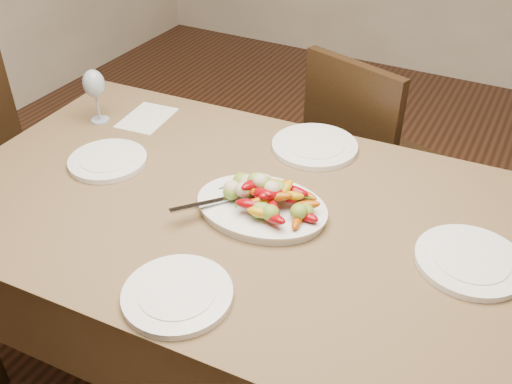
{
  "coord_description": "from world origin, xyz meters",
  "views": [
    {
      "loc": [
        0.46,
        -1.08,
        1.74
      ],
      "look_at": [
        -0.14,
        0.05,
        0.82
      ],
      "focal_mm": 40.0,
      "sensor_mm": 36.0,
      "label": 1
    }
  ],
  "objects_px": {
    "plate_left": "(108,161)",
    "plate_near": "(178,295)",
    "wine_glass": "(96,95)",
    "dining_table": "(256,304)",
    "chair_far": "(373,158)",
    "plate_right": "(470,261)",
    "plate_far": "(315,146)",
    "serving_platter": "(262,209)"
  },
  "relations": [
    {
      "from": "chair_far",
      "to": "serving_platter",
      "type": "distance_m",
      "value": 0.92
    },
    {
      "from": "serving_platter",
      "to": "plate_near",
      "type": "distance_m",
      "value": 0.38
    },
    {
      "from": "plate_left",
      "to": "plate_right",
      "type": "distance_m",
      "value": 1.11
    },
    {
      "from": "dining_table",
      "to": "plate_right",
      "type": "relative_size",
      "value": 6.76
    },
    {
      "from": "plate_far",
      "to": "plate_near",
      "type": "relative_size",
      "value": 1.08
    },
    {
      "from": "dining_table",
      "to": "wine_glass",
      "type": "distance_m",
      "value": 0.9
    },
    {
      "from": "dining_table",
      "to": "chair_far",
      "type": "height_order",
      "value": "chair_far"
    },
    {
      "from": "serving_platter",
      "to": "wine_glass",
      "type": "relative_size",
      "value": 1.78
    },
    {
      "from": "chair_far",
      "to": "plate_right",
      "type": "xyz_separation_m",
      "value": [
        0.49,
        -0.81,
        0.29
      ]
    },
    {
      "from": "chair_far",
      "to": "serving_platter",
      "type": "xyz_separation_m",
      "value": [
        -0.07,
        -0.87,
        0.3
      ]
    },
    {
      "from": "serving_platter",
      "to": "plate_left",
      "type": "distance_m",
      "value": 0.55
    },
    {
      "from": "plate_left",
      "to": "plate_near",
      "type": "relative_size",
      "value": 0.94
    },
    {
      "from": "chair_far",
      "to": "plate_near",
      "type": "xyz_separation_m",
      "value": [
        -0.09,
        -1.25,
        0.29
      ]
    },
    {
      "from": "serving_platter",
      "to": "plate_far",
      "type": "xyz_separation_m",
      "value": [
        -0.01,
        0.39,
        -0.0
      ]
    },
    {
      "from": "plate_left",
      "to": "chair_far",
      "type": "bearing_deg",
      "value": 54.87
    },
    {
      "from": "dining_table",
      "to": "plate_near",
      "type": "height_order",
      "value": "plate_near"
    },
    {
      "from": "plate_right",
      "to": "plate_near",
      "type": "relative_size",
      "value": 1.04
    },
    {
      "from": "plate_right",
      "to": "plate_far",
      "type": "height_order",
      "value": "same"
    },
    {
      "from": "plate_near",
      "to": "chair_far",
      "type": "bearing_deg",
      "value": 85.99
    },
    {
      "from": "plate_far",
      "to": "wine_glass",
      "type": "xyz_separation_m",
      "value": [
        -0.75,
        -0.18,
        0.09
      ]
    },
    {
      "from": "chair_far",
      "to": "wine_glass",
      "type": "distance_m",
      "value": 1.13
    },
    {
      "from": "plate_near",
      "to": "wine_glass",
      "type": "xyz_separation_m",
      "value": [
        -0.74,
        0.59,
        0.09
      ]
    },
    {
      "from": "wine_glass",
      "to": "dining_table",
      "type": "bearing_deg",
      "value": -15.14
    },
    {
      "from": "serving_platter",
      "to": "chair_far",
      "type": "bearing_deg",
      "value": 85.59
    },
    {
      "from": "serving_platter",
      "to": "wine_glass",
      "type": "height_order",
      "value": "wine_glass"
    },
    {
      "from": "plate_near",
      "to": "wine_glass",
      "type": "relative_size",
      "value": 1.27
    },
    {
      "from": "chair_far",
      "to": "plate_far",
      "type": "xyz_separation_m",
      "value": [
        -0.07,
        -0.48,
        0.29
      ]
    },
    {
      "from": "dining_table",
      "to": "plate_left",
      "type": "bearing_deg",
      "value": -179.25
    },
    {
      "from": "dining_table",
      "to": "plate_near",
      "type": "relative_size",
      "value": 7.05
    },
    {
      "from": "plate_far",
      "to": "dining_table",
      "type": "bearing_deg",
      "value": -91.94
    },
    {
      "from": "plate_right",
      "to": "plate_far",
      "type": "distance_m",
      "value": 0.65
    },
    {
      "from": "wine_glass",
      "to": "plate_right",
      "type": "bearing_deg",
      "value": -6.25
    },
    {
      "from": "dining_table",
      "to": "chair_far",
      "type": "distance_m",
      "value": 0.88
    },
    {
      "from": "plate_near",
      "to": "plate_far",
      "type": "bearing_deg",
      "value": 88.92
    },
    {
      "from": "dining_table",
      "to": "wine_glass",
      "type": "xyz_separation_m",
      "value": [
        -0.74,
        0.2,
        0.48
      ]
    },
    {
      "from": "chair_far",
      "to": "wine_glass",
      "type": "bearing_deg",
      "value": 57.28
    },
    {
      "from": "plate_near",
      "to": "wine_glass",
      "type": "distance_m",
      "value": 0.95
    },
    {
      "from": "chair_far",
      "to": "serving_platter",
      "type": "height_order",
      "value": "chair_far"
    },
    {
      "from": "chair_far",
      "to": "plate_far",
      "type": "distance_m",
      "value": 0.57
    },
    {
      "from": "plate_left",
      "to": "wine_glass",
      "type": "xyz_separation_m",
      "value": [
        -0.21,
        0.21,
        0.09
      ]
    },
    {
      "from": "plate_far",
      "to": "plate_near",
      "type": "xyz_separation_m",
      "value": [
        -0.01,
        -0.77,
        0.0
      ]
    },
    {
      "from": "dining_table",
      "to": "plate_far",
      "type": "height_order",
      "value": "plate_far"
    }
  ]
}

